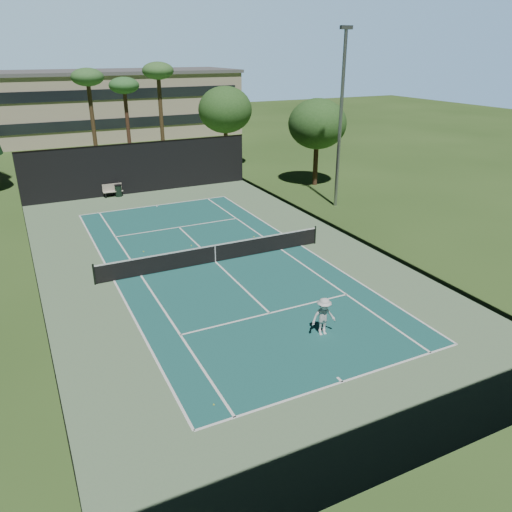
{
  "coord_description": "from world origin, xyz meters",
  "views": [
    {
      "loc": [
        -9.07,
        -23.49,
        10.79
      ],
      "look_at": [
        1.0,
        -3.0,
        1.3
      ],
      "focal_mm": 35.0,
      "sensor_mm": 36.0,
      "label": 1
    }
  ],
  "objects_px": {
    "tennis_ball_b": "(191,246)",
    "tennis_ball_d": "(144,252)",
    "tennis_ball_a": "(214,405)",
    "park_bench": "(113,190)",
    "tennis_ball_c": "(254,237)",
    "tennis_net": "(215,253)",
    "player": "(324,317)",
    "trash_bin": "(118,191)"
  },
  "relations": [
    {
      "from": "tennis_net",
      "to": "tennis_ball_c",
      "type": "height_order",
      "value": "tennis_net"
    },
    {
      "from": "tennis_ball_c",
      "to": "player",
      "type": "bearing_deg",
      "value": -102.07
    },
    {
      "from": "tennis_ball_c",
      "to": "tennis_ball_a",
      "type": "bearing_deg",
      "value": -120.73
    },
    {
      "from": "player",
      "to": "trash_bin",
      "type": "height_order",
      "value": "player"
    },
    {
      "from": "tennis_ball_a",
      "to": "tennis_ball_c",
      "type": "xyz_separation_m",
      "value": [
        8.09,
        13.61,
        0.01
      ]
    },
    {
      "from": "player",
      "to": "tennis_ball_d",
      "type": "bearing_deg",
      "value": 114.89
    },
    {
      "from": "tennis_ball_d",
      "to": "tennis_ball_a",
      "type": "bearing_deg",
      "value": -95.31
    },
    {
      "from": "tennis_net",
      "to": "tennis_ball_a",
      "type": "relative_size",
      "value": 216.21
    },
    {
      "from": "player",
      "to": "tennis_ball_d",
      "type": "xyz_separation_m",
      "value": [
        -4.32,
        12.04,
        -0.78
      ]
    },
    {
      "from": "tennis_ball_b",
      "to": "tennis_ball_d",
      "type": "relative_size",
      "value": 0.89
    },
    {
      "from": "tennis_ball_a",
      "to": "tennis_ball_b",
      "type": "xyz_separation_m",
      "value": [
        4.09,
        13.88,
        0.0
      ]
    },
    {
      "from": "tennis_ball_a",
      "to": "park_bench",
      "type": "distance_m",
      "value": 26.89
    },
    {
      "from": "tennis_net",
      "to": "tennis_ball_d",
      "type": "xyz_separation_m",
      "value": [
        -3.17,
        3.16,
        -0.52
      ]
    },
    {
      "from": "player",
      "to": "tennis_ball_c",
      "type": "bearing_deg",
      "value": 83.08
    },
    {
      "from": "tennis_ball_c",
      "to": "tennis_ball_d",
      "type": "relative_size",
      "value": 0.97
    },
    {
      "from": "player",
      "to": "tennis_ball_c",
      "type": "relative_size",
      "value": 23.1
    },
    {
      "from": "tennis_ball_b",
      "to": "tennis_ball_c",
      "type": "relative_size",
      "value": 0.92
    },
    {
      "from": "tennis_net",
      "to": "tennis_ball_b",
      "type": "relative_size",
      "value": 197.51
    },
    {
      "from": "tennis_ball_b",
      "to": "tennis_ball_d",
      "type": "distance_m",
      "value": 2.79
    },
    {
      "from": "trash_bin",
      "to": "tennis_net",
      "type": "bearing_deg",
      "value": -82.91
    },
    {
      "from": "tennis_net",
      "to": "trash_bin",
      "type": "height_order",
      "value": "tennis_net"
    },
    {
      "from": "tennis_net",
      "to": "player",
      "type": "height_order",
      "value": "player"
    },
    {
      "from": "tennis_ball_b",
      "to": "trash_bin",
      "type": "xyz_separation_m",
      "value": [
        -1.55,
        12.78,
        0.45
      ]
    },
    {
      "from": "tennis_ball_c",
      "to": "park_bench",
      "type": "height_order",
      "value": "park_bench"
    },
    {
      "from": "park_bench",
      "to": "tennis_ball_a",
      "type": "bearing_deg",
      "value": -94.54
    },
    {
      "from": "tennis_ball_b",
      "to": "tennis_net",
      "type": "bearing_deg",
      "value": -82.08
    },
    {
      "from": "tennis_ball_a",
      "to": "park_bench",
      "type": "height_order",
      "value": "park_bench"
    },
    {
      "from": "player",
      "to": "park_bench",
      "type": "relative_size",
      "value": 1.09
    },
    {
      "from": "tennis_ball_b",
      "to": "tennis_ball_d",
      "type": "bearing_deg",
      "value": 173.57
    },
    {
      "from": "tennis_net",
      "to": "player",
      "type": "bearing_deg",
      "value": -82.61
    },
    {
      "from": "park_bench",
      "to": "trash_bin",
      "type": "xyz_separation_m",
      "value": [
        0.42,
        -0.15,
        -0.07
      ]
    },
    {
      "from": "tennis_ball_a",
      "to": "tennis_ball_b",
      "type": "height_order",
      "value": "tennis_ball_b"
    },
    {
      "from": "tennis_ball_b",
      "to": "tennis_ball_d",
      "type": "height_order",
      "value": "tennis_ball_d"
    },
    {
      "from": "tennis_ball_d",
      "to": "player",
      "type": "bearing_deg",
      "value": -70.25
    },
    {
      "from": "tennis_ball_a",
      "to": "tennis_ball_d",
      "type": "xyz_separation_m",
      "value": [
        1.32,
        14.19,
        0.01
      ]
    },
    {
      "from": "tennis_ball_c",
      "to": "park_bench",
      "type": "xyz_separation_m",
      "value": [
        -5.96,
        13.19,
        0.51
      ]
    },
    {
      "from": "tennis_ball_b",
      "to": "tennis_ball_c",
      "type": "distance_m",
      "value": 4.01
    },
    {
      "from": "tennis_ball_b",
      "to": "tennis_ball_c",
      "type": "height_order",
      "value": "tennis_ball_c"
    },
    {
      "from": "tennis_ball_d",
      "to": "park_bench",
      "type": "bearing_deg",
      "value": 86.33
    },
    {
      "from": "player",
      "to": "tennis_ball_b",
      "type": "height_order",
      "value": "player"
    },
    {
      "from": "trash_bin",
      "to": "tennis_ball_c",
      "type": "bearing_deg",
      "value": -66.97
    },
    {
      "from": "tennis_ball_a",
      "to": "tennis_ball_c",
      "type": "relative_size",
      "value": 0.84
    }
  ]
}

